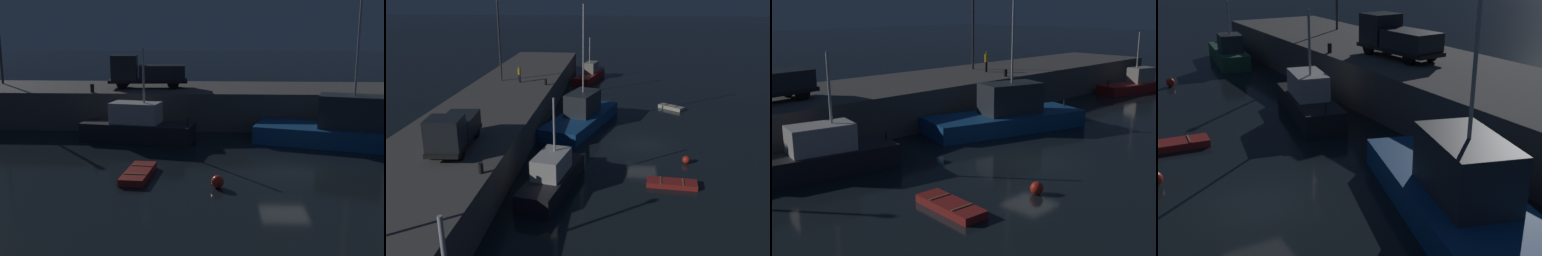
# 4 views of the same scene
# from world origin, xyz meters

# --- Properties ---
(ground_plane) EXTENTS (320.00, 320.00, 0.00)m
(ground_plane) POSITION_xyz_m (0.00, 0.00, 0.00)
(ground_plane) COLOR black
(pier_quay) EXTENTS (64.50, 8.82, 2.78)m
(pier_quay) POSITION_xyz_m (0.00, 13.56, 1.39)
(pier_quay) COLOR #5B5956
(pier_quay) RESTS_ON ground
(fishing_trawler_red) EXTENTS (11.73, 6.77, 11.26)m
(fishing_trawler_red) POSITION_xyz_m (4.65, 5.67, 1.05)
(fishing_trawler_red) COLOR #195193
(fishing_trawler_red) RESTS_ON ground
(fishing_boat_orange) EXTENTS (7.75, 3.60, 6.12)m
(fishing_boat_orange) POSITION_xyz_m (-8.89, 6.32, 0.96)
(fishing_boat_orange) COLOR #232328
(fishing_boat_orange) RESTS_ON ground
(rowboat_white_mid) EXTENTS (1.46, 3.42, 0.39)m
(rowboat_white_mid) POSITION_xyz_m (-7.56, -1.58, 0.17)
(rowboat_white_mid) COLOR #B22823
(rowboat_white_mid) RESTS_ON ground
(mooring_buoy_near) EXTENTS (0.60, 0.60, 0.60)m
(mooring_buoy_near) POSITION_xyz_m (-3.61, -3.07, 0.30)
(mooring_buoy_near) COLOR red
(mooring_buoy_near) RESTS_ON ground
(utility_truck) EXTENTS (6.28, 2.60, 2.58)m
(utility_truck) POSITION_xyz_m (-9.25, 12.59, 4.03)
(utility_truck) COLOR black
(utility_truck) RESTS_ON pier_quay
(bollard_west) EXTENTS (0.28, 0.28, 0.61)m
(bollard_west) POSITION_xyz_m (-12.73, 9.72, 3.08)
(bollard_west) COLOR black
(bollard_west) RESTS_ON pier_quay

